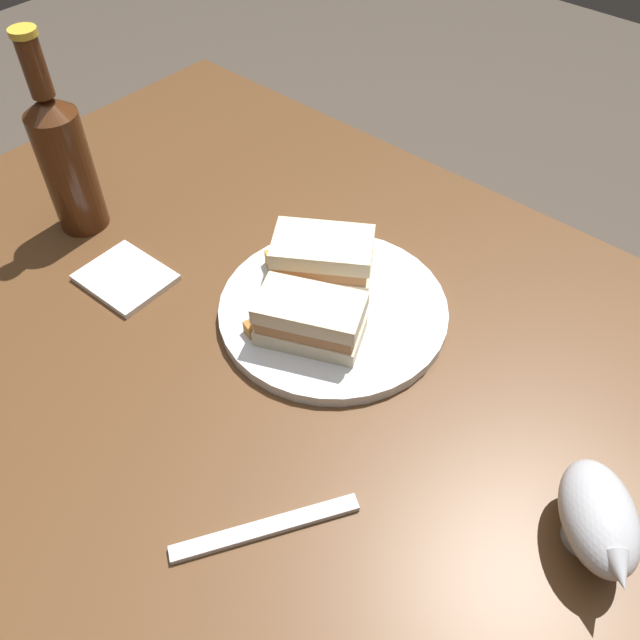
% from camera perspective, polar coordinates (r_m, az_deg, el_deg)
% --- Properties ---
extents(ground_plane, '(6.00, 6.00, 0.00)m').
position_cam_1_polar(ground_plane, '(1.43, -0.70, -23.09)').
color(ground_plane, '#4C4238').
extents(dining_table, '(1.28, 0.85, 0.76)m').
position_cam_1_polar(dining_table, '(1.08, -0.88, -16.37)').
color(dining_table, brown).
rests_on(dining_table, ground).
extents(plate, '(0.28, 0.28, 0.01)m').
position_cam_1_polar(plate, '(0.80, 1.14, 0.88)').
color(plate, white).
rests_on(plate, dining_table).
extents(sandwich_half_left, '(0.14, 0.13, 0.06)m').
position_cam_1_polar(sandwich_half_left, '(0.81, 0.23, 5.38)').
color(sandwich_half_left, beige).
rests_on(sandwich_half_left, plate).
extents(sandwich_half_right, '(0.14, 0.11, 0.06)m').
position_cam_1_polar(sandwich_half_right, '(0.74, -0.85, 0.09)').
color(sandwich_half_right, beige).
rests_on(sandwich_half_right, plate).
extents(potato_wedge_front, '(0.05, 0.06, 0.02)m').
position_cam_1_polar(potato_wedge_front, '(0.79, -3.64, 1.71)').
color(potato_wedge_front, '#B77F33').
rests_on(potato_wedge_front, plate).
extents(potato_wedge_middle, '(0.03, 0.05, 0.02)m').
position_cam_1_polar(potato_wedge_middle, '(0.77, -4.44, 0.02)').
color(potato_wedge_middle, '#AD702D').
rests_on(potato_wedge_middle, plate).
extents(potato_wedge_back, '(0.04, 0.05, 0.02)m').
position_cam_1_polar(potato_wedge_back, '(0.79, -1.83, 1.93)').
color(potato_wedge_back, '#AD702D').
rests_on(potato_wedge_back, plate).
extents(potato_wedge_left_edge, '(0.05, 0.04, 0.02)m').
position_cam_1_polar(potato_wedge_left_edge, '(0.83, -3.67, 4.58)').
color(potato_wedge_left_edge, gold).
rests_on(potato_wedge_left_edge, plate).
extents(potato_wedge_right_edge, '(0.04, 0.05, 0.02)m').
position_cam_1_polar(potato_wedge_right_edge, '(0.76, -2.62, -0.34)').
color(potato_wedge_right_edge, '#AD702D').
rests_on(potato_wedge_right_edge, plate).
extents(gravy_boat, '(0.12, 0.13, 0.07)m').
position_cam_1_polar(gravy_boat, '(0.66, 22.91, -15.51)').
color(gravy_boat, '#B7B7BC').
rests_on(gravy_boat, dining_table).
extents(cider_bottle, '(0.07, 0.07, 0.27)m').
position_cam_1_polar(cider_bottle, '(0.93, -21.15, 12.89)').
color(cider_bottle, '#47230F').
rests_on(cider_bottle, dining_table).
extents(napkin, '(0.11, 0.09, 0.01)m').
position_cam_1_polar(napkin, '(0.88, -16.41, 3.52)').
color(napkin, white).
rests_on(napkin, dining_table).
extents(fork, '(0.11, 0.16, 0.01)m').
position_cam_1_polar(fork, '(0.65, -4.69, -17.44)').
color(fork, silver).
rests_on(fork, dining_table).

